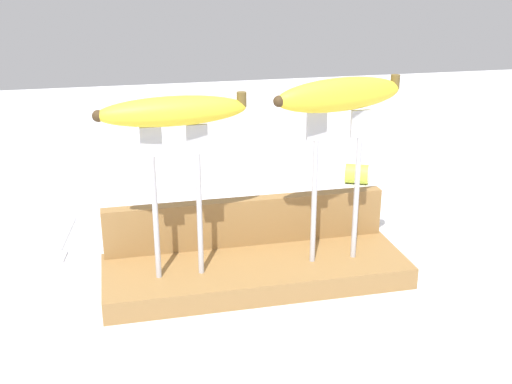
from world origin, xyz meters
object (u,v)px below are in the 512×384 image
at_px(banana_raised_left, 173,111).
at_px(banana_raised_right, 340,95).
at_px(fork_stand_right, 336,174).
at_px(banana_chunk_near, 357,174).
at_px(fork_fallen_near, 62,244).
at_px(fork_stand_left, 176,189).

relative_size(banana_raised_left, banana_raised_right, 0.99).
relative_size(fork_stand_right, banana_chunk_near, 3.63).
xyz_separation_m(banana_raised_left, banana_raised_right, (0.21, -0.00, 0.01)).
bearing_deg(banana_raised_right, fork_fallen_near, 152.63).
bearing_deg(banana_raised_right, banana_raised_left, 180.00).
bearing_deg(fork_stand_right, banana_chunk_near, 63.62).
distance_m(fork_stand_right, banana_raised_right, 0.10).
height_order(banana_raised_left, fork_fallen_near, banana_raised_left).
bearing_deg(fork_fallen_near, banana_raised_right, -27.37).
distance_m(fork_stand_left, fork_fallen_near, 0.29).
xyz_separation_m(banana_raised_right, banana_chunk_near, (0.18, 0.36, -0.24)).
bearing_deg(banana_chunk_near, banana_raised_right, -116.38).
xyz_separation_m(fork_stand_left, fork_stand_right, (0.21, -0.00, 0.00)).
xyz_separation_m(fork_stand_left, banana_raised_right, (0.21, -0.00, 0.11)).
relative_size(fork_stand_left, banana_raised_left, 1.07).
bearing_deg(banana_chunk_near, fork_stand_right, -116.38).
bearing_deg(banana_raised_left, banana_raised_right, -0.00).
bearing_deg(fork_fallen_near, banana_raised_left, -49.92).
xyz_separation_m(fork_stand_right, banana_raised_left, (-0.21, -0.00, 0.09)).
height_order(fork_stand_right, banana_chunk_near, fork_stand_right).
bearing_deg(banana_raised_right, banana_chunk_near, 63.62).
relative_size(banana_raised_right, fork_fallen_near, 1.10).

